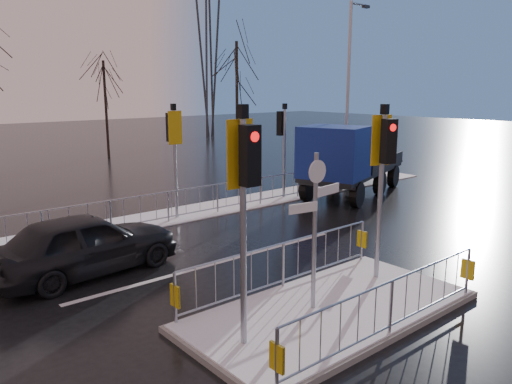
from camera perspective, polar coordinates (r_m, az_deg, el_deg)
ground at (r=10.30m, az=8.49°, el=-13.57°), size 120.00×120.00×0.00m
snow_verge at (r=16.87m, az=-13.92°, el=-3.50°), size 30.00×2.00×0.04m
lane_markings at (r=10.10m, az=9.95°, el=-14.12°), size 8.00×11.38×0.01m
traffic_island at (r=10.13m, az=8.47°, el=-11.57°), size 6.00×3.04×4.15m
far_kerb_fixtures at (r=16.32m, az=-12.38°, el=-0.33°), size 18.00×0.65×3.83m
car_far_lane at (r=12.59m, az=-18.90°, el=-5.59°), size 4.59×2.19×1.51m
flatbed_truck at (r=19.94m, az=9.84°, el=3.60°), size 6.80×4.24×2.96m
tree_far_b at (r=32.79m, az=-16.89°, el=11.05°), size 3.25×3.25×6.14m
tree_far_c at (r=34.30m, az=-2.21°, el=13.17°), size 4.00×4.00×7.55m
street_lamp_right at (r=22.86m, az=10.59°, el=11.70°), size 1.25×0.18×8.00m
pylon_wires at (r=43.79m, az=-6.82°, el=20.57°), size 70.00×2.38×19.97m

